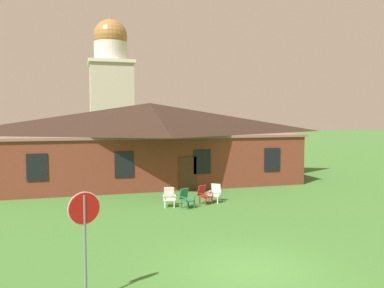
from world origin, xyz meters
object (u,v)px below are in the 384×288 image
stop_sign (85,224)px  lawn_chair_left_end (204,194)px  lawn_chair_near_door (186,198)px  lawn_chair_by_porch (169,197)px  lawn_chair_middle (215,193)px

stop_sign → lawn_chair_left_end: size_ratio=2.88×
lawn_chair_near_door → lawn_chair_left_end: 1.30m
stop_sign → lawn_chair_left_end: 11.55m
lawn_chair_by_porch → lawn_chair_middle: 2.61m
lawn_chair_near_door → lawn_chair_left_end: (1.14, 0.63, 0.00)m
stop_sign → lawn_chair_by_porch: 10.57m
stop_sign → lawn_chair_near_door: (4.96, 9.08, -1.47)m
lawn_chair_by_porch → lawn_chair_near_door: bearing=-33.9°
stop_sign → lawn_chair_middle: (6.78, 9.93, -1.47)m
lawn_chair_by_porch → lawn_chair_left_end: bearing=3.6°
stop_sign → lawn_chair_by_porch: (4.20, 9.59, -1.47)m
lawn_chair_left_end → lawn_chair_middle: (0.69, 0.23, 0.00)m
lawn_chair_near_door → lawn_chair_middle: size_ratio=1.00×
lawn_chair_left_end → lawn_chair_by_porch: bearing=-176.4°
stop_sign → lawn_chair_middle: stop_sign is taller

